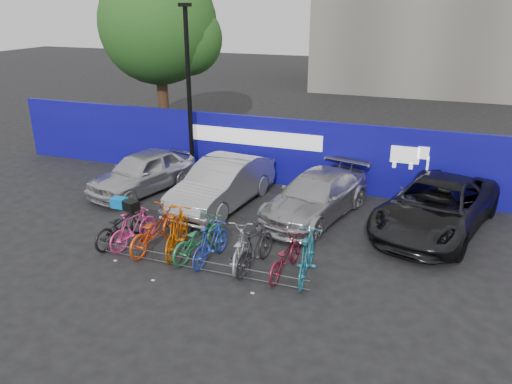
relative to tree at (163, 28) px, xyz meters
The scene contains 21 objects.
ground 13.14m from the tree, 56.03° to the right, with size 100.00×100.00×0.00m, color black.
hoarding 8.80m from the tree, 30.89° to the right, with size 22.00×0.18×2.40m.
tree is the anchor object (origin of this frame).
lamppost 6.14m from the tree, 52.49° to the right, with size 0.25×0.50×6.11m.
bike_rack 13.55m from the tree, 57.55° to the right, with size 5.60×0.03×0.30m.
car_0 8.13m from the tree, 68.12° to the right, with size 1.65×4.11×1.40m, color #BBBABE.
car_1 9.74m from the tree, 49.63° to the right, with size 1.59×4.57×1.51m, color #A1A2A6.
car_2 11.65m from the tree, 36.70° to the right, with size 1.87×4.59×1.33m, color #9F9EA3.
car_3 14.27m from the tree, 27.22° to the right, with size 2.44×5.29×1.47m, color black.
bike_0 11.74m from the tree, 67.43° to the right, with size 0.69×1.97×1.03m, color black.
bike_1 11.94m from the tree, 65.54° to the right, with size 0.48×1.71×1.03m, color #E2388A.
bike_2 12.14m from the tree, 62.59° to the right, with size 0.72×2.08×1.09m, color #D4410F.
bike_3 12.41m from the tree, 59.64° to the right, with size 0.56×1.98×1.19m, color #CD5A04.
bike_4 12.72m from the tree, 57.09° to the right, with size 0.69×1.97×1.04m, color #227543.
bike_5 13.06m from the tree, 55.83° to the right, with size 0.48×1.72×1.03m, color #223BAA.
bike_6 13.37m from the tree, 52.90° to the right, with size 0.61×1.74×0.92m, color #B4B5BD.
bike_7 13.65m from the tree, 51.43° to the right, with size 0.53×1.88×1.13m, color #272729.
bike_8 14.14m from the tree, 48.89° to the right, with size 0.63×1.79×0.94m, color maroon.
bike_9 14.47m from the tree, 47.23° to the right, with size 0.56×1.97×1.18m, color #216A80.
cargo_crate 11.50m from the tree, 67.43° to the right, with size 0.37×0.28×0.27m, color #0567BC.
cargo_topcase 11.71m from the tree, 65.54° to the right, with size 0.35×0.31×0.26m, color black.
Camera 1 is at (5.03, -10.15, 6.16)m, focal length 35.00 mm.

